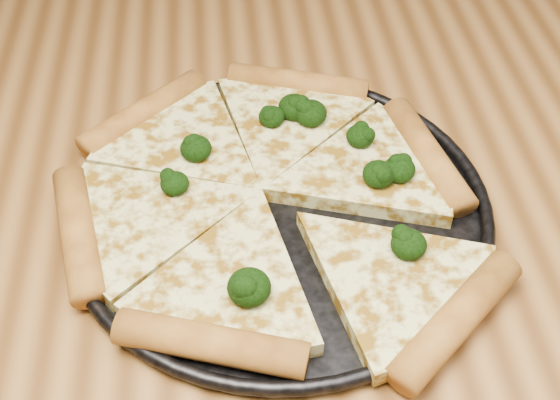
{
  "coord_description": "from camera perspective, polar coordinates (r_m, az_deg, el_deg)",
  "views": [
    {
      "loc": [
        0.01,
        -0.41,
        1.21
      ],
      "look_at": [
        0.05,
        0.02,
        0.77
      ],
      "focal_mm": 46.3,
      "sensor_mm": 36.0,
      "label": 1
    }
  ],
  "objects": [
    {
      "name": "pizza",
      "position": [
        0.62,
        -0.99,
        0.4
      ],
      "size": [
        0.38,
        0.39,
        0.03
      ],
      "rotation": [
        0.0,
        0.0,
        -0.31
      ],
      "color": "#DFDC88",
      "rests_on": "pizza_pan"
    },
    {
      "name": "dining_table",
      "position": [
        0.69,
        -3.98,
        -7.85
      ],
      "size": [
        1.2,
        0.9,
        0.75
      ],
      "color": "brown",
      "rests_on": "ground"
    },
    {
      "name": "broccoli_florets",
      "position": [
        0.63,
        2.0,
        2.44
      ],
      "size": [
        0.22,
        0.24,
        0.03
      ],
      "color": "black",
      "rests_on": "pizza"
    },
    {
      "name": "pizza_pan",
      "position": [
        0.63,
        0.0,
        -0.52
      ],
      "size": [
        0.37,
        0.37,
        0.02
      ],
      "color": "black",
      "rests_on": "dining_table"
    }
  ]
}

